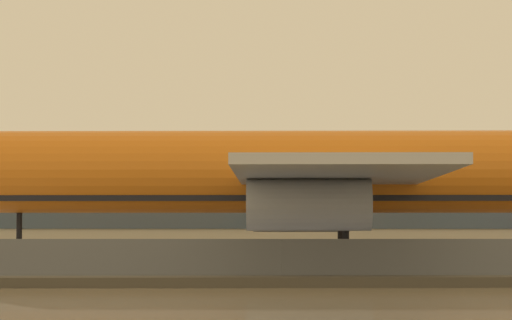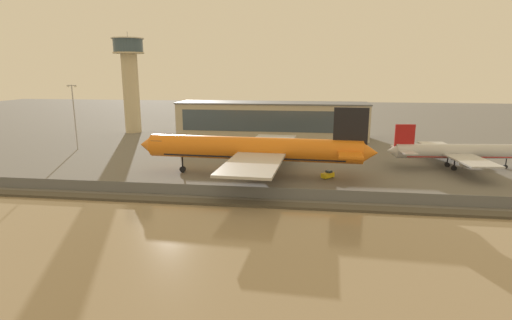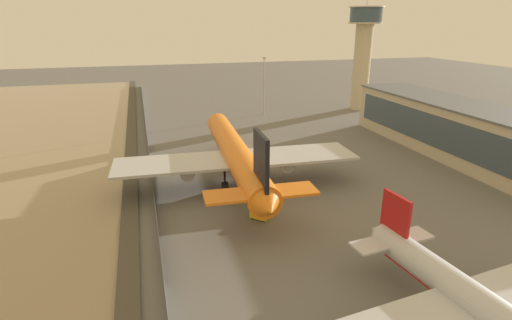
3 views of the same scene
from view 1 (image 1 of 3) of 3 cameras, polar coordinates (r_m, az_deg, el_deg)
ground_plane at (r=79.38m, az=0.58°, el=-5.37°), size 500.00×500.00×0.00m
shoreline_seawall at (r=58.91m, az=1.47°, el=-5.74°), size 320.00×3.00×0.50m
perimeter_fence at (r=63.38m, az=1.22°, el=-4.77°), size 280.00×0.10×2.30m
cargo_jet_orange at (r=80.98m, az=2.16°, el=-0.72°), size 58.41×50.06×17.06m
terminal_building at (r=139.80m, az=-0.39°, el=-1.84°), size 72.32×16.11×13.44m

